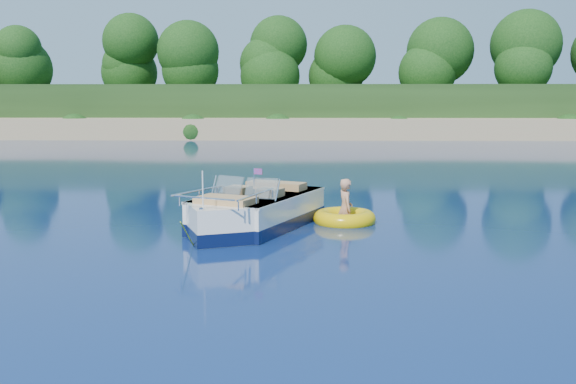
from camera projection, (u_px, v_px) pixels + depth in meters
ground at (171, 265)px, 11.42m from camera, size 160.00×160.00×0.00m
shoreline at (281, 115)px, 74.37m from camera, size 170.00×59.00×6.00m
treeline at (273, 65)px, 51.19m from camera, size 150.00×7.12×8.19m
motorboat at (251, 215)px, 14.52m from camera, size 3.20×4.89×1.74m
tow_tube at (344, 218)px, 15.33m from camera, size 1.84×1.84×0.40m
boy at (345, 223)px, 15.27m from camera, size 0.54×0.86×1.56m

